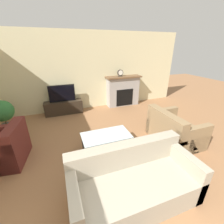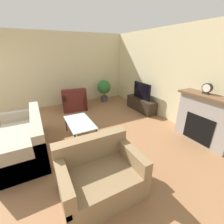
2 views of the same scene
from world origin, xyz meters
name	(u,v)px [view 2 (image 2 of 2)]	position (x,y,z in m)	size (l,w,h in m)	color
wall_back	(161,75)	(0.00, 5.20, 1.35)	(8.18, 0.06, 2.70)	beige
wall_left	(61,70)	(-2.62, 2.58, 1.35)	(0.06, 8.17, 2.70)	beige
fireplace	(205,118)	(1.75, 4.97, 0.61)	(1.36, 0.44, 1.16)	#9E9993
tv_stand	(141,104)	(-0.54, 4.90, 0.23)	(1.27, 0.37, 0.46)	#2D2319
tv	(142,91)	(-0.54, 4.90, 0.74)	(0.85, 0.06, 0.57)	black
couch_sectional	(25,140)	(0.24, 1.18, 0.29)	(1.89, 0.87, 0.82)	#9E937F
couch_loveseat	(99,175)	(1.89, 2.21, 0.29)	(0.89, 1.20, 0.82)	#8C704C
armchair_by_window	(74,101)	(-1.82, 2.79, 0.30)	(0.92, 0.94, 0.82)	#5B231E
coffee_table	(80,123)	(0.21, 2.40, 0.38)	(1.05, 0.58, 0.42)	#333338
potted_plant	(104,88)	(-2.10, 4.15, 0.58)	(0.56, 0.56, 0.91)	#47474C
mantel_clock	(207,88)	(1.62, 4.98, 1.28)	(0.22, 0.07, 0.25)	#28231E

